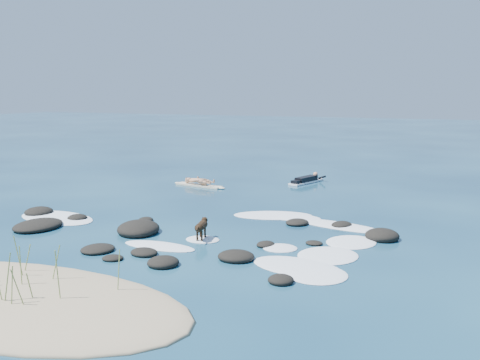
% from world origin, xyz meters
% --- Properties ---
extents(ground, '(160.00, 160.00, 0.00)m').
position_xyz_m(ground, '(0.00, 0.00, 0.00)').
color(ground, '#0A2642').
rests_on(ground, ground).
extents(sand_dune, '(9.00, 4.40, 0.60)m').
position_xyz_m(sand_dune, '(0.00, -8.20, 0.00)').
color(sand_dune, '#9E8966').
rests_on(sand_dune, ground).
extents(dune_grass, '(4.22, 1.97, 1.22)m').
position_xyz_m(dune_grass, '(0.08, -8.11, 0.63)').
color(dune_grass, olive).
rests_on(dune_grass, ground).
extents(reef_rocks, '(13.88, 7.07, 0.51)m').
position_xyz_m(reef_rocks, '(-0.11, -2.22, 0.09)').
color(reef_rocks, black).
rests_on(reef_rocks, ground).
extents(breaking_foam, '(13.50, 8.02, 0.12)m').
position_xyz_m(breaking_foam, '(2.63, -1.04, 0.01)').
color(breaking_foam, white).
rests_on(breaking_foam, ground).
extents(standing_surfer_rig, '(3.06, 0.97, 1.74)m').
position_xyz_m(standing_surfer_rig, '(-2.81, 6.46, 0.69)').
color(standing_surfer_rig, beige).
rests_on(standing_surfer_rig, ground).
extents(paddling_surfer_rig, '(1.50, 2.65, 0.46)m').
position_xyz_m(paddling_surfer_rig, '(1.81, 9.49, 0.16)').
color(paddling_surfer_rig, white).
rests_on(paddling_surfer_rig, ground).
extents(dog, '(0.41, 1.09, 0.70)m').
position_xyz_m(dog, '(1.69, -2.16, 0.46)').
color(dog, black).
rests_on(dog, ground).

